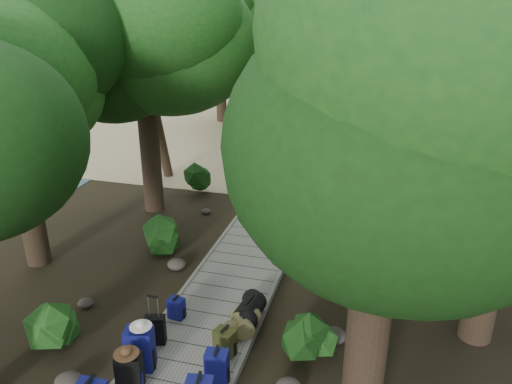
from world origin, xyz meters
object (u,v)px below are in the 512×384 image
(suitcase_on_boardwalk, at_px, (155,330))
(duffel_right_khaki, at_px, (242,323))
(backpack_left_b, at_px, (129,370))
(backpack_right_c, at_px, (217,365))
(backpack_left_c, at_px, (140,346))
(backpack_right_d, at_px, (225,341))
(lone_suitcase_on_sand, at_px, (311,164))
(sun_lounger, at_px, (377,153))
(backpack_left_d, at_px, (176,307))
(duffel_right_black, at_px, (250,310))
(kayak, at_px, (246,143))

(suitcase_on_boardwalk, bearing_deg, duffel_right_khaki, 11.47)
(backpack_left_b, relative_size, backpack_right_c, 1.16)
(backpack_right_c, bearing_deg, backpack_left_c, 174.65)
(backpack_right_d, distance_m, lone_suitcase_on_sand, 10.38)
(backpack_right_c, bearing_deg, backpack_left_b, -164.10)
(backpack_left_c, bearing_deg, lone_suitcase_on_sand, 71.78)
(sun_lounger, bearing_deg, backpack_right_c, -105.23)
(backpack_right_c, bearing_deg, sun_lounger, 74.51)
(backpack_left_d, relative_size, lone_suitcase_on_sand, 0.70)
(backpack_left_c, height_order, sun_lounger, backpack_left_c)
(backpack_left_d, bearing_deg, suitcase_on_boardwalk, -86.00)
(duffel_right_khaki, bearing_deg, sun_lounger, 51.81)
(backpack_left_b, bearing_deg, sun_lounger, 61.75)
(duffel_right_black, relative_size, lone_suitcase_on_sand, 1.04)
(backpack_left_b, bearing_deg, backpack_right_d, 30.52)
(backpack_left_b, distance_m, backpack_right_d, 1.75)
(kayak, height_order, sun_lounger, sun_lounger)
(suitcase_on_boardwalk, bearing_deg, backpack_right_d, -13.16)
(backpack_right_c, height_order, duffel_right_khaki, backpack_right_c)
(backpack_left_b, height_order, suitcase_on_boardwalk, backpack_left_b)
(backpack_right_d, bearing_deg, suitcase_on_boardwalk, -162.28)
(kayak, bearing_deg, sun_lounger, -28.44)
(backpack_left_b, height_order, duffel_right_black, backpack_left_b)
(backpack_left_b, relative_size, lone_suitcase_on_sand, 1.10)
(backpack_left_d, distance_m, kayak, 12.39)
(suitcase_on_boardwalk, distance_m, lone_suitcase_on_sand, 10.49)
(backpack_left_b, distance_m, kayak, 14.38)
(duffel_right_black, distance_m, sun_lounger, 11.60)
(backpack_left_c, bearing_deg, backpack_right_d, 16.52)
(backpack_right_d, distance_m, sun_lounger, 12.71)
(backpack_right_c, relative_size, backpack_right_d, 1.17)
(duffel_right_black, bearing_deg, kayak, 114.39)
(duffel_right_black, height_order, lone_suitcase_on_sand, lone_suitcase_on_sand)
(backpack_left_b, height_order, backpack_left_d, backpack_left_b)
(duffel_right_khaki, bearing_deg, suitcase_on_boardwalk, 177.99)
(backpack_left_d, height_order, backpack_right_c, backpack_right_c)
(backpack_left_c, bearing_deg, backpack_left_b, -94.13)
(backpack_right_d, distance_m, kayak, 13.42)
(backpack_right_c, bearing_deg, lone_suitcase_on_sand, 84.52)
(kayak, bearing_deg, suitcase_on_boardwalk, -104.86)
(suitcase_on_boardwalk, xyz_separation_m, sun_lounger, (3.42, 12.59, -0.11))
(backpack_left_b, distance_m, suitcase_on_boardwalk, 1.20)
(backpack_left_c, bearing_deg, duffel_right_khaki, 32.36)
(duffel_right_black, relative_size, kayak, 0.25)
(duffel_right_black, xyz_separation_m, suitcase_on_boardwalk, (-1.50, -1.16, 0.06))
(backpack_right_d, relative_size, duffel_right_khaki, 0.97)
(backpack_right_c, xyz_separation_m, lone_suitcase_on_sand, (-0.29, 11.06, -0.08))
(suitcase_on_boardwalk, bearing_deg, duffel_right_black, 22.36)
(backpack_left_b, distance_m, backpack_left_d, 2.02)
(backpack_right_d, relative_size, lone_suitcase_on_sand, 0.82)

